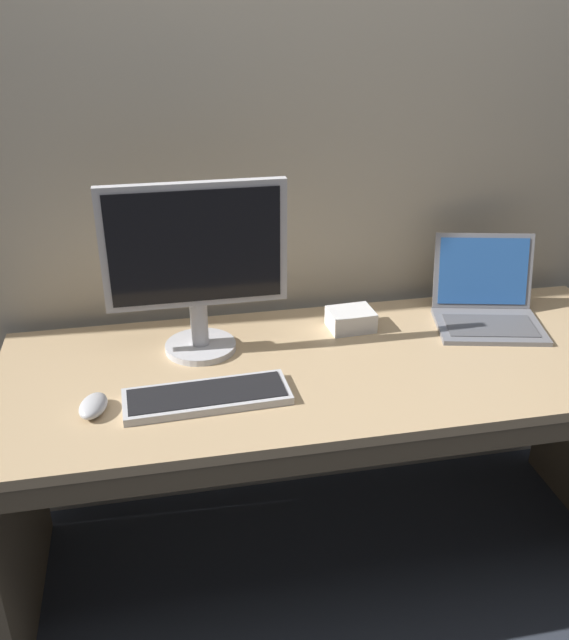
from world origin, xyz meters
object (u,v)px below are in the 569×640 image
external_monitor (196,264)px  computer_mouse (93,406)px  laptop_space_gray (487,308)px  wired_keyboard (207,396)px  external_drive_box (351,319)px

external_monitor → computer_mouse: external_monitor is taller
laptop_space_gray → wired_keyboard: laptop_space_gray is taller
external_monitor → laptop_space_gray: bearing=1.2°
external_drive_box → wired_keyboard: bearing=-146.0°
computer_mouse → external_drive_box: 0.79m
laptop_space_gray → wired_keyboard: (-0.87, -0.27, -0.04)m
laptop_space_gray → external_drive_box: bearing=174.8°
external_monitor → external_drive_box: external_monitor is taller
external_monitor → computer_mouse: size_ratio=4.55×
laptop_space_gray → computer_mouse: laptop_space_gray is taller
wired_keyboard → external_drive_box: 0.55m
external_monitor → external_drive_box: size_ratio=3.72×
laptop_space_gray → wired_keyboard: size_ratio=0.87×
laptop_space_gray → wired_keyboard: 0.91m
external_monitor → computer_mouse: 0.45m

